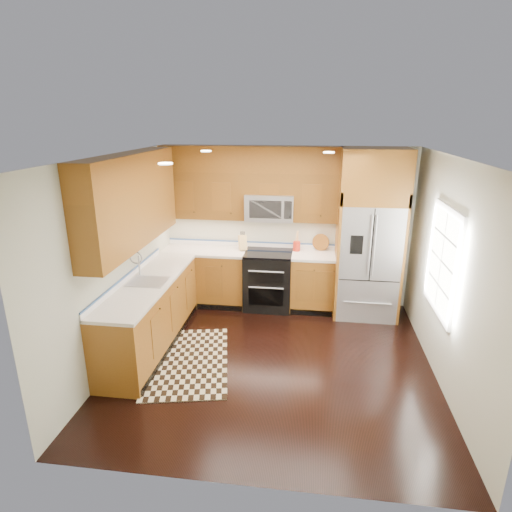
# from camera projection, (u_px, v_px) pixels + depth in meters

# --- Properties ---
(ground) EXTENTS (4.00, 4.00, 0.00)m
(ground) POSITION_uv_depth(u_px,v_px,m) (273.00, 361.00, 5.55)
(ground) COLOR black
(ground) RESTS_ON ground
(wall_back) EXTENTS (4.00, 0.02, 2.60)m
(wall_back) POSITION_uv_depth(u_px,v_px,m) (286.00, 227.00, 7.03)
(wall_back) COLOR #B8BCA9
(wall_back) RESTS_ON ground
(wall_left) EXTENTS (0.02, 4.00, 2.60)m
(wall_left) POSITION_uv_depth(u_px,v_px,m) (117.00, 260.00, 5.40)
(wall_left) COLOR #B8BCA9
(wall_left) RESTS_ON ground
(wall_right) EXTENTS (0.02, 4.00, 2.60)m
(wall_right) POSITION_uv_depth(u_px,v_px,m) (448.00, 275.00, 4.89)
(wall_right) COLOR #B8BCA9
(wall_right) RESTS_ON ground
(window) EXTENTS (0.04, 1.10, 1.30)m
(window) POSITION_uv_depth(u_px,v_px,m) (443.00, 261.00, 5.05)
(window) COLOR white
(window) RESTS_ON ground
(base_cabinets) EXTENTS (2.85, 3.00, 0.90)m
(base_cabinets) POSITION_uv_depth(u_px,v_px,m) (198.00, 297.00, 6.41)
(base_cabinets) COLOR brown
(base_cabinets) RESTS_ON ground
(countertop) EXTENTS (2.86, 3.01, 0.04)m
(countertop) POSITION_uv_depth(u_px,v_px,m) (208.00, 265.00, 6.36)
(countertop) COLOR beige
(countertop) RESTS_ON base_cabinets
(upper_cabinets) EXTENTS (2.85, 3.00, 1.15)m
(upper_cabinets) POSITION_uv_depth(u_px,v_px,m) (202.00, 190.00, 6.09)
(upper_cabinets) COLOR brown
(upper_cabinets) RESTS_ON ground
(range) EXTENTS (0.76, 0.67, 0.95)m
(range) POSITION_uv_depth(u_px,v_px,m) (268.00, 280.00, 7.01)
(range) COLOR black
(range) RESTS_ON ground
(microwave) EXTENTS (0.76, 0.40, 0.42)m
(microwave) POSITION_uv_depth(u_px,v_px,m) (270.00, 207.00, 6.76)
(microwave) COLOR #B2B2B7
(microwave) RESTS_ON ground
(refrigerator) EXTENTS (0.98, 0.75, 2.60)m
(refrigerator) POSITION_uv_depth(u_px,v_px,m) (369.00, 235.00, 6.51)
(refrigerator) COLOR #B2B2B7
(refrigerator) RESTS_ON ground
(sink_faucet) EXTENTS (0.54, 0.44, 0.37)m
(sink_faucet) POSITION_uv_depth(u_px,v_px,m) (146.00, 277.00, 5.68)
(sink_faucet) COLOR #B2B2B7
(sink_faucet) RESTS_ON countertop
(rug) EXTENTS (1.32, 1.84, 0.01)m
(rug) POSITION_uv_depth(u_px,v_px,m) (188.00, 361.00, 5.54)
(rug) COLOR black
(rug) RESTS_ON ground
(knife_block) EXTENTS (0.16, 0.19, 0.31)m
(knife_block) POSITION_uv_depth(u_px,v_px,m) (243.00, 242.00, 6.99)
(knife_block) COLOR tan
(knife_block) RESTS_ON countertop
(utensil_crock) EXTENTS (0.14, 0.14, 0.33)m
(utensil_crock) POSITION_uv_depth(u_px,v_px,m) (297.00, 244.00, 6.93)
(utensil_crock) COLOR #B42616
(utensil_crock) RESTS_ON countertop
(cutting_board) EXTENTS (0.34, 0.34, 0.02)m
(cutting_board) POSITION_uv_depth(u_px,v_px,m) (320.00, 250.00, 7.00)
(cutting_board) COLOR brown
(cutting_board) RESTS_ON countertop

